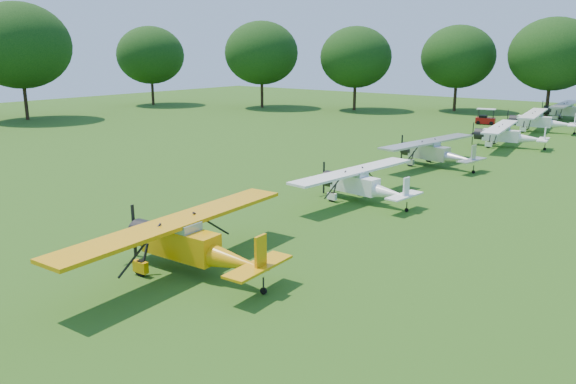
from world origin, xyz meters
name	(u,v)px	position (x,y,z in m)	size (l,w,h in m)	color
ground	(305,217)	(0.00, 0.00, 0.00)	(160.00, 160.00, 0.00)	#1F5014
tree_belt	(369,66)	(3.57, 0.16, 8.03)	(137.36, 130.27, 14.52)	black
aircraft_2	(190,241)	(1.07, -9.14, 1.36)	(7.41, 11.80, 2.32)	orange
aircraft_3	(361,182)	(0.78, 4.52, 1.17)	(6.42, 10.21, 2.01)	white
aircraft_4	(435,151)	(-0.14, 16.87, 1.24)	(6.82, 10.80, 2.12)	silver
aircraft_5	(507,134)	(1.35, 29.32, 1.23)	(6.74, 10.69, 2.10)	white
aircraft_6	(539,120)	(0.99, 41.39, 1.32)	(7.26, 11.53, 2.26)	white
aircraft_7	(571,110)	(1.19, 54.79, 1.35)	(7.38, 11.73, 2.31)	silver
golf_cart	(485,119)	(-5.92, 44.32, 0.62)	(2.42, 1.78, 1.87)	#A60D0B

